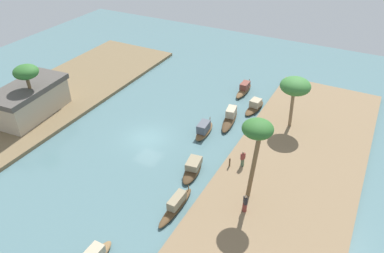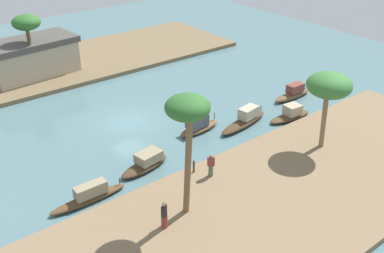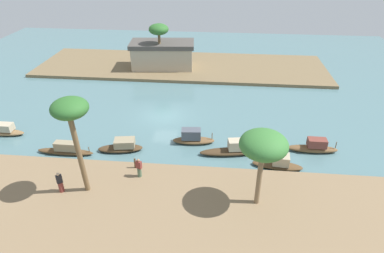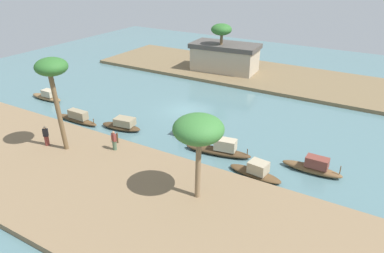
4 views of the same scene
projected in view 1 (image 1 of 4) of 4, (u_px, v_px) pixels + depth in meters
The scene contains 16 objects.
river_water at pixel (147, 138), 38.17m from camera, with size 69.04×69.04×0.00m, color slate.
riverbank_left at pixel (287, 181), 32.37m from camera, with size 39.89×11.73×0.39m, color #846B4C.
riverbank_right at pixel (43, 103), 43.75m from camera, with size 39.89×11.73×0.39m, color brown.
sampan_with_tall_canopy at pixel (204, 130), 38.52m from camera, with size 3.82×1.46×1.38m.
sampan_midstream at pixel (255, 106), 42.74m from camera, with size 4.08×1.58×1.20m.
sampan_near_left_bank at pixel (193, 168), 33.45m from camera, with size 3.97×1.80×1.13m.
sampan_with_red_awning at pixel (176, 205), 29.67m from camera, with size 4.91×0.92×1.17m.
sampan_upstream_small at pixel (230, 117), 40.64m from camera, with size 5.41×1.99×1.37m.
sampan_foreground at pixel (244, 89), 46.16m from camera, with size 4.31×1.00×1.27m.
person_on_near_bank at pixel (243, 159), 33.42m from camera, with size 0.48×0.39×1.58m.
person_by_mooring at pixel (245, 204), 28.80m from camera, with size 0.49×0.49×1.63m.
mooring_post at pixel (230, 162), 33.55m from camera, with size 0.14×0.14×0.85m, color #4C3823.
palm_tree_left_near at pixel (257, 133), 27.10m from camera, with size 2.34×2.34×7.29m.
palm_tree_left_far at pixel (295, 87), 36.93m from camera, with size 3.05×3.05×5.49m.
palm_tree_right_tall at pixel (26, 73), 38.05m from camera, with size 2.57×2.57×6.08m.
riverside_building at pixel (30, 100), 40.39m from camera, with size 8.87×5.05×3.50m.
Camera 1 is at (-25.48, -18.67, 21.94)m, focal length 34.89 mm.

